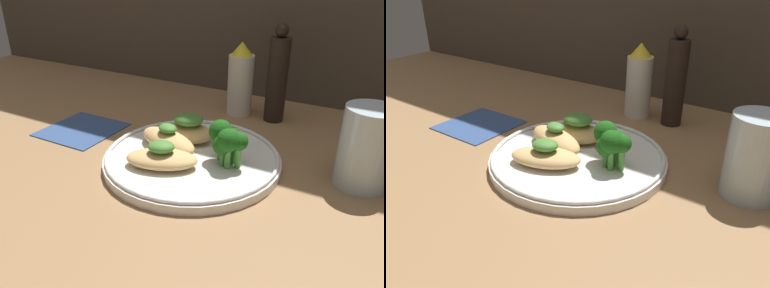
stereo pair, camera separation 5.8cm
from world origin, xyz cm
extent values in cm
cube|color=#936D47|center=(0.00, 0.00, -0.50)|extent=(180.00, 180.00, 1.00)
cylinder|color=white|center=(0.00, 0.00, 0.70)|extent=(27.64, 27.64, 1.40)
torus|color=white|center=(0.00, 0.00, 1.70)|extent=(27.04, 27.04, 0.60)
ellipsoid|color=tan|center=(-2.24, -5.15, 2.61)|extent=(11.99, 9.03, 2.41)
ellipsoid|color=#478433|center=(-2.24, -5.15, 4.63)|extent=(4.80, 4.34, 1.62)
ellipsoid|color=tan|center=(-4.40, 0.21, 2.94)|extent=(12.45, 8.19, 3.07)
ellipsoid|color=#478433|center=(-4.40, 0.21, 5.12)|extent=(3.88, 3.47, 1.29)
ellipsoid|color=tan|center=(-2.92, 4.07, 2.94)|extent=(9.65, 7.63, 3.07)
ellipsoid|color=#478433|center=(-2.92, 4.07, 5.41)|extent=(5.81, 5.17, 1.87)
cylinder|color=#4C8E38|center=(7.63, -0.25, 3.04)|extent=(0.98, 0.98, 3.28)
sphere|color=#195114|center=(7.63, -0.25, 5.65)|extent=(2.77, 2.77, 2.77)
cylinder|color=#4C8E38|center=(6.39, 0.67, 3.09)|extent=(1.05, 1.05, 3.37)
sphere|color=#195114|center=(6.39, 0.67, 5.71)|extent=(2.69, 2.69, 2.69)
cylinder|color=#4C8E38|center=(4.34, 0.92, 3.15)|extent=(0.79, 0.79, 3.50)
sphere|color=#195114|center=(4.34, 0.92, 6.14)|extent=(3.56, 3.56, 3.56)
cylinder|color=#4C8E38|center=(5.42, -0.60, 2.57)|extent=(0.75, 0.75, 2.33)
sphere|color=#195114|center=(5.42, -0.60, 4.81)|extent=(3.08, 3.08, 3.08)
cylinder|color=#4C8E38|center=(6.42, -0.92, 3.07)|extent=(0.88, 0.88, 3.33)
sphere|color=#195114|center=(6.42, -0.92, 5.92)|extent=(3.40, 3.40, 3.40)
cylinder|color=white|center=(-1.91, 23.63, 6.09)|extent=(5.10, 5.10, 12.18)
cone|color=yellow|center=(-1.91, 23.63, 13.52)|extent=(4.34, 4.34, 2.68)
cylinder|color=black|center=(5.58, 23.63, 8.13)|extent=(3.91, 3.91, 16.25)
sphere|color=black|center=(5.58, 23.63, 17.52)|extent=(2.54, 2.54, 2.54)
cylinder|color=silver|center=(23.87, 6.29, 5.81)|extent=(7.35, 7.35, 11.63)
cube|color=#334C7F|center=(-24.47, 1.19, 0.20)|extent=(13.21, 13.21, 0.40)
camera|label=1|loc=(25.11, -45.30, 28.93)|focal=35.00mm
camera|label=2|loc=(29.99, -42.23, 28.93)|focal=35.00mm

